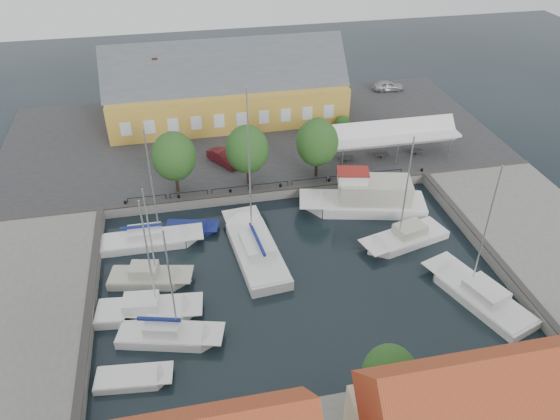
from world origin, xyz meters
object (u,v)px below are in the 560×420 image
object	(u,v)px
warehouse	(222,91)
car_silver	(388,86)
tent_canopy	(392,134)
west_boat_b	(149,279)
east_boat_b	(406,239)
west_boat_c	(147,312)
car_red	(224,158)
west_boat_d	(168,336)
east_boat_c	(479,297)
center_sailboat	(256,251)
west_boat_a	(150,241)
trawler	(367,200)
launch_nw	(191,229)
launch_sw	(133,380)

from	to	relation	value
warehouse	car_silver	distance (m)	23.74
tent_canopy	west_boat_b	size ratio (longest dim) A/B	1.48
east_boat_b	west_boat_c	bearing A→B (deg)	-168.62
car_red	west_boat_d	size ratio (longest dim) A/B	0.42
east_boat_c	west_boat_d	world-z (taller)	east_boat_c
center_sailboat	east_boat_c	size ratio (longest dim) A/B	1.26
west_boat_c	west_boat_a	bearing A→B (deg)	87.92
tent_canopy	east_boat_c	bearing A→B (deg)	-92.43
center_sailboat	west_boat_d	bearing A→B (deg)	-133.17
tent_canopy	east_boat_b	bearing A→B (deg)	-105.01
center_sailboat	tent_canopy	bearing A→B (deg)	36.50
west_boat_a	west_boat_c	distance (m)	8.85
trawler	west_boat_c	distance (m)	23.28
east_boat_b	launch_nw	xyz separation A→B (m)	(-18.60, 5.63, -0.17)
east_boat_c	west_boat_a	world-z (taller)	east_boat_c
warehouse	trawler	xyz separation A→B (m)	(11.32, -21.69, -3.41)
warehouse	tent_canopy	world-z (taller)	warehouse
trawler	west_boat_c	bearing A→B (deg)	-154.01
east_boat_b	trawler	bearing A→B (deg)	106.39
east_boat_b	west_boat_d	world-z (taller)	east_boat_b
center_sailboat	trawler	xyz separation A→B (m)	(11.71, 4.73, 0.66)
tent_canopy	launch_nw	distance (m)	23.84
warehouse	west_boat_d	world-z (taller)	warehouse
trawler	east_boat_c	distance (m)	14.50
west_boat_b	car_red	bearing A→B (deg)	63.43
car_red	center_sailboat	bearing A→B (deg)	-119.61
east_boat_c	west_boat_c	bearing A→B (deg)	171.86
center_sailboat	launch_sw	distance (m)	15.34
tent_canopy	launch_sw	bearing A→B (deg)	-138.48
east_boat_c	west_boat_a	size ratio (longest dim) A/B	1.03
west_boat_c	launch_sw	distance (m)	6.10
west_boat_a	launch_nw	distance (m)	3.89
car_red	west_boat_d	world-z (taller)	west_boat_d
tent_canopy	west_boat_a	world-z (taller)	west_boat_a
west_boat_c	launch_nw	distance (m)	10.92
east_boat_c	west_boat_a	distance (m)	27.89
launch_sw	launch_nw	xyz separation A→B (m)	(4.94, 16.18, -0.00)
warehouse	west_boat_b	bearing A→B (deg)	-108.53
west_boat_c	west_boat_d	xyz separation A→B (m)	(1.46, -2.79, 0.01)
warehouse	launch_sw	world-z (taller)	warehouse
west_boat_d	west_boat_a	bearing A→B (deg)	95.60
east_boat_b	west_boat_a	world-z (taller)	west_boat_a
car_red	launch_sw	xyz separation A→B (m)	(-9.31, -26.12, -1.63)
launch_sw	launch_nw	bearing A→B (deg)	73.01
car_red	trawler	size ratio (longest dim) A/B	0.35
west_boat_a	west_boat_b	world-z (taller)	west_boat_a
warehouse	west_boat_a	bearing A→B (deg)	-111.92
east_boat_b	east_boat_c	bearing A→B (deg)	-71.70
tent_canopy	west_boat_a	bearing A→B (deg)	-160.45
tent_canopy	west_boat_c	distance (m)	31.98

